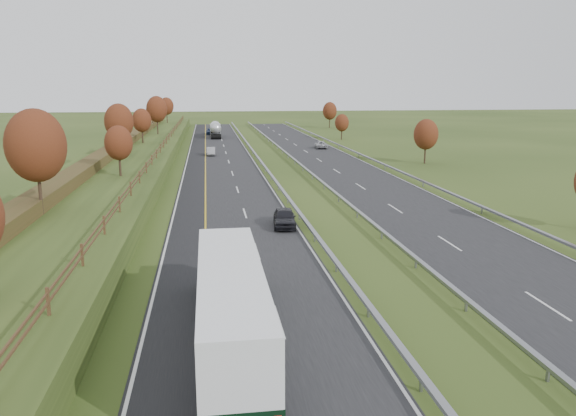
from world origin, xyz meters
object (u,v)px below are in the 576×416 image
Objects in this scene: car_oncoming at (321,145)px; car_silver_mid at (211,151)px; box_lorry at (230,300)px; car_dark_near at (284,218)px; car_small_far at (210,131)px; road_tanker at (216,129)px.

car_silver_mid is at bearing 28.70° from car_oncoming.
car_oncoming is at bearing 75.83° from box_lorry.
car_dark_near is 92.73m from car_small_far.
box_lorry is 71.52m from car_silver_mid.
box_lorry is 82.18m from car_oncoming.
car_dark_near is 0.93× the size of car_small_far.
box_lorry is 3.47× the size of car_oncoming.
car_small_far is 39.74m from car_oncoming.
car_dark_near is (5.25, 21.40, -1.54)m from box_lorry.
box_lorry reaches higher than car_silver_mid.
car_dark_near reaches higher than car_silver_mid.
car_dark_near is at bearing 82.46° from car_oncoming.
box_lorry reaches higher than car_small_far.
road_tanker is at bearing -47.44° from car_oncoming.
road_tanker is at bearing 89.33° from box_lorry.
road_tanker is 32.31m from car_oncoming.
box_lorry is 1.45× the size of road_tanker.
box_lorry reaches higher than car_oncoming.
car_silver_mid is 0.84× the size of car_small_far.
road_tanker is 2.39× the size of car_oncoming.
car_silver_mid is (-0.16, 71.50, -1.63)m from box_lorry.
car_dark_near is at bearing -82.77° from car_silver_mid.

